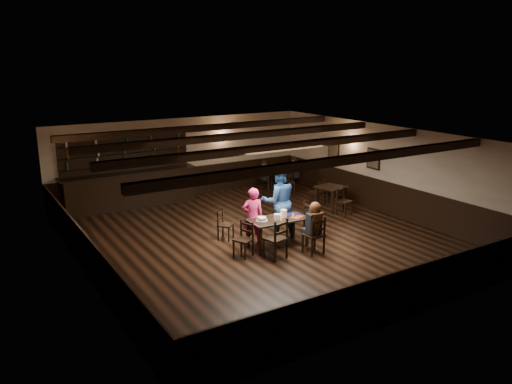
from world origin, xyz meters
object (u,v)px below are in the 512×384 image
woman_pink (253,217)px  cake (262,219)px  chair_near_right (316,233)px  bar_counter (130,185)px  dining_table (278,222)px  man_blue (278,201)px  chair_near_left (278,236)px

woman_pink → cake: bearing=108.6°
chair_near_right → bar_counter: 6.84m
woman_pink → cake: (0.01, -0.41, 0.04)m
dining_table → man_blue: (0.45, 0.64, 0.32)m
chair_near_left → chair_near_right: bearing=-12.5°
dining_table → chair_near_left: size_ratio=1.52×
chair_near_left → bar_counter: 6.34m
dining_table → chair_near_right: bearing=-60.0°
chair_near_left → cake: chair_near_left is taller
man_blue → bar_counter: 5.43m
chair_near_right → cake: (-0.94, 0.95, 0.24)m
dining_table → woman_pink: size_ratio=1.01×
dining_table → chair_near_left: (-0.45, -0.67, -0.08)m
man_blue → bar_counter: bearing=-46.1°
chair_near_right → man_blue: size_ratio=0.48×
dining_table → chair_near_left: bearing=-123.9°
dining_table → bar_counter: bearing=110.0°
bar_counter → chair_near_left: bearing=-75.9°
woman_pink → man_blue: man_blue is taller
man_blue → dining_table: bearing=72.2°
man_blue → cake: man_blue is taller
woman_pink → man_blue: size_ratio=0.76×
chair_near_right → cake: bearing=134.5°
chair_near_left → woman_pink: (0.01, 1.15, 0.17)m
chair_near_left → cake: 0.77m
cake → bar_counter: bar_counter is taller
dining_table → chair_near_left: 0.81m
dining_table → chair_near_right: (0.51, -0.88, -0.12)m
chair_near_right → woman_pink: woman_pink is taller
bar_counter → chair_near_right: bearing=-68.5°
dining_table → bar_counter: size_ratio=0.35×
woman_pink → bar_counter: 5.24m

